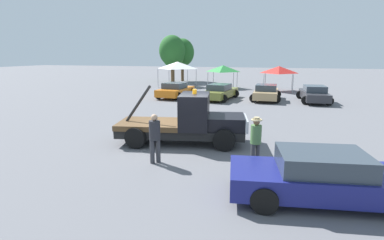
% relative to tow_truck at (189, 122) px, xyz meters
% --- Properties ---
extents(ground_plane, '(160.00, 160.00, 0.00)m').
position_rel_tow_truck_xyz_m(ground_plane, '(-0.33, -0.06, -0.92)').
color(ground_plane, slate).
extents(tow_truck, '(5.76, 2.93, 2.51)m').
position_rel_tow_truck_xyz_m(tow_truck, '(0.00, 0.00, 0.00)').
color(tow_truck, black).
rests_on(tow_truck, ground).
extents(foreground_car, '(5.41, 2.64, 1.34)m').
position_rel_tow_truck_xyz_m(foreground_car, '(5.05, -4.01, -0.27)').
color(foreground_car, navy).
rests_on(foreground_car, ground).
extents(person_near_truck, '(0.38, 0.38, 1.72)m').
position_rel_tow_truck_xyz_m(person_near_truck, '(3.00, -1.96, 0.09)').
color(person_near_truck, '#38383D').
rests_on(person_near_truck, ground).
extents(person_at_hood, '(0.39, 0.39, 1.76)m').
position_rel_tow_truck_xyz_m(person_at_hood, '(-0.41, -2.67, 0.10)').
color(person_at_hood, '#38383D').
rests_on(person_at_hood, ground).
extents(parked_car_orange, '(2.75, 4.71, 1.34)m').
position_rel_tow_truck_xyz_m(parked_car_orange, '(-5.33, 13.26, -0.27)').
color(parked_car_orange, orange).
rests_on(parked_car_orange, ground).
extents(parked_car_olive, '(2.83, 5.10, 1.34)m').
position_rel_tow_truck_xyz_m(parked_car_olive, '(-1.25, 13.15, -0.27)').
color(parked_car_olive, olive).
rests_on(parked_car_olive, ground).
extents(parked_car_tan, '(2.46, 4.45, 1.34)m').
position_rel_tow_truck_xyz_m(parked_car_tan, '(2.55, 13.81, -0.27)').
color(parked_car_tan, tan).
rests_on(parked_car_tan, ground).
extents(parked_car_charcoal, '(2.59, 5.01, 1.34)m').
position_rel_tow_truck_xyz_m(parked_car_charcoal, '(6.33, 14.00, -0.27)').
color(parked_car_charcoal, '#2D2D33').
rests_on(parked_car_charcoal, ground).
extents(canopy_tent_white, '(3.67, 3.67, 2.96)m').
position_rel_tow_truck_xyz_m(canopy_tent_white, '(-8.23, 22.19, 1.61)').
color(canopy_tent_white, '#9E9EA3').
rests_on(canopy_tent_white, ground).
extents(canopy_tent_green, '(2.92, 2.92, 2.59)m').
position_rel_tow_truck_xyz_m(canopy_tent_green, '(-2.69, 21.96, 1.30)').
color(canopy_tent_green, '#9E9EA3').
rests_on(canopy_tent_green, ground).
extents(canopy_tent_red, '(2.91, 2.91, 2.60)m').
position_rel_tow_truck_xyz_m(canopy_tent_red, '(3.44, 20.90, 1.30)').
color(canopy_tent_red, '#9E9EA3').
rests_on(canopy_tent_red, ground).
extents(tree_left, '(3.57, 3.57, 6.38)m').
position_rel_tow_truck_xyz_m(tree_left, '(-10.82, 27.43, 3.36)').
color(tree_left, brown).
rests_on(tree_left, ground).
extents(tree_center, '(3.38, 3.38, 6.04)m').
position_rel_tow_truck_xyz_m(tree_center, '(-10.12, 29.74, 3.13)').
color(tree_center, brown).
rests_on(tree_center, ground).
extents(tree_right, '(3.18, 3.18, 5.67)m').
position_rel_tow_truck_xyz_m(tree_right, '(-10.85, 27.78, 2.88)').
color(tree_right, brown).
rests_on(tree_right, ground).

